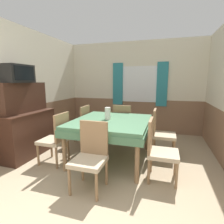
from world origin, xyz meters
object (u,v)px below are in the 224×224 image
chair_head_near (91,154)px  vase (108,113)px  chair_left_near (56,137)px  chair_right_near (159,148)px  sideboard (27,125)px  chair_head_window (123,123)px  dining_table (111,125)px  chair_right_far (161,131)px  chair_left_far (80,125)px  tv (18,74)px

chair_head_near → vase: size_ratio=4.08×
chair_left_near → vase: 1.03m
chair_left_near → chair_right_near: size_ratio=1.00×
chair_right_near → vase: (-0.97, 0.49, 0.40)m
chair_left_near → sideboard: 0.81m
chair_head_window → sideboard: size_ratio=0.64×
dining_table → sideboard: sideboard is taller
chair_right_near → chair_head_near: same height
chair_right_near → chair_left_near: bearing=-90.0°
chair_right_far → sideboard: bearing=-73.3°
chair_left_far → tv: 1.63m
chair_head_near → tv: (-1.62, 0.50, 1.13)m
chair_right_far → sideboard: 2.68m
dining_table → chair_head_window: 0.97m
dining_table → tv: size_ratio=2.81×
vase → chair_left_near: bearing=-149.1°
dining_table → chair_left_near: chair_left_near is taller
chair_right_near → chair_right_far: size_ratio=1.00×
vase → chair_right_near: bearing=-26.7°
sideboard → tv: bearing=-71.7°
chair_right_near → chair_right_far: same height
vase → chair_head_near: bearing=-85.5°
chair_left_near → vase: (0.81, 0.49, 0.40)m
dining_table → chair_right_near: 1.02m
chair_head_near → sideboard: (-1.67, 0.65, 0.13)m
chair_right_far → chair_left_far: size_ratio=1.00×
dining_table → sideboard: 1.70m
chair_right_far → chair_head_window: 1.02m
chair_right_near → chair_head_near: size_ratio=1.00×
sideboard → dining_table: bearing=10.3°
tv → vase: bearing=17.2°
chair_left_near → vase: bearing=-59.1°
chair_right_far → chair_head_near: (-0.89, -1.42, 0.00)m
chair_left_near → sideboard: (-0.78, 0.16, 0.13)m
chair_head_window → tv: tv is taller
chair_right_near → chair_right_far: 0.93m
chair_right_far → sideboard: size_ratio=0.64×
chair_right_far → chair_head_window: (-0.89, 0.49, 0.00)m
chair_head_window → vase: bearing=-94.8°
chair_right_near → chair_head_near: (-0.89, -0.49, 0.00)m
chair_right_near → sideboard: (-2.56, 0.16, 0.13)m
chair_left_near → chair_right_far: 2.01m
chair_head_near → chair_head_window: bearing=-90.0°
chair_left_near → chair_head_near: 1.02m
tv → vase: tv is taller
chair_head_window → vase: size_ratio=4.08×
chair_right_near → chair_head_near: bearing=-61.0°
chair_right_far → chair_head_window: size_ratio=1.00×
chair_right_near → chair_left_far: same height
vase → chair_right_far: bearing=24.4°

